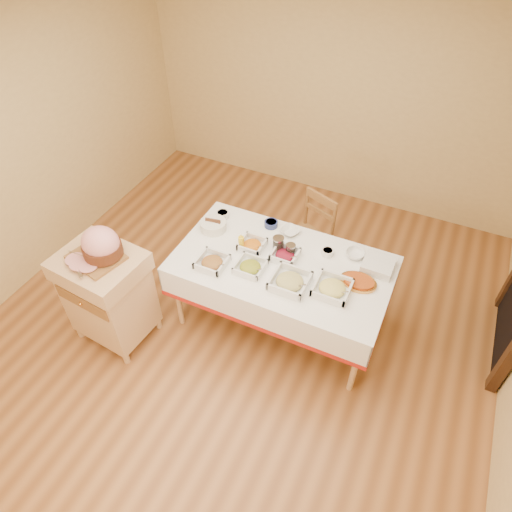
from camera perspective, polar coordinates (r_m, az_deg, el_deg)
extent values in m
plane|color=#9B5F30|center=(4.31, -2.40, -9.41)|extent=(5.00, 5.00, 0.00)
plane|color=white|center=(2.72, -4.16, 25.49)|extent=(5.00, 5.00, 0.00)
plane|color=tan|center=(5.37, 10.10, 19.59)|extent=(4.50, 0.00, 4.50)
plane|color=tan|center=(4.69, -28.72, 11.02)|extent=(0.00, 5.00, 5.00)
cube|color=tan|center=(3.85, 3.29, -1.17)|extent=(1.80, 1.00, 0.04)
cylinder|color=tan|center=(4.16, -9.72, -5.10)|extent=(0.05, 0.05, 0.71)
cylinder|color=tan|center=(4.65, -4.22, 1.93)|extent=(0.05, 0.05, 0.71)
cylinder|color=tan|center=(3.76, 12.35, -13.12)|extent=(0.05, 0.05, 0.71)
cylinder|color=tan|center=(4.30, 15.46, -4.38)|extent=(0.05, 0.05, 0.71)
cube|color=white|center=(3.84, 3.30, -0.91)|extent=(1.82, 1.02, 0.01)
cube|color=tan|center=(4.16, -17.71, -5.23)|extent=(0.67, 0.57, 0.67)
cube|color=tan|center=(3.87, -19.01, -1.18)|extent=(0.71, 0.61, 0.17)
cube|color=brown|center=(3.89, -20.73, -5.64)|extent=(0.55, 0.06, 0.13)
sphere|color=gold|center=(3.89, -20.82, -5.74)|extent=(0.03, 0.03, 0.03)
cylinder|color=tan|center=(4.51, -21.12, -9.13)|extent=(0.06, 0.06, 0.11)
cylinder|color=tan|center=(4.69, -17.68, -5.37)|extent=(0.06, 0.06, 0.11)
cylinder|color=tan|center=(4.23, -15.48, -12.01)|extent=(0.06, 0.06, 0.11)
cylinder|color=tan|center=(4.41, -12.08, -7.84)|extent=(0.06, 0.06, 0.11)
cube|color=brown|center=(4.53, 6.26, 2.05)|extent=(0.52, 0.51, 0.03)
cylinder|color=brown|center=(4.68, 3.05, 0.02)|extent=(0.03, 0.03, 0.43)
cylinder|color=brown|center=(4.87, 5.93, 1.95)|extent=(0.03, 0.03, 0.43)
cylinder|color=brown|center=(4.52, 6.18, -2.22)|extent=(0.03, 0.03, 0.43)
cylinder|color=brown|center=(4.72, 9.02, -0.13)|extent=(0.03, 0.03, 0.43)
cylinder|color=brown|center=(4.58, 6.33, 6.13)|extent=(0.03, 0.03, 0.46)
cylinder|color=brown|center=(4.42, 9.66, 4.06)|extent=(0.03, 0.03, 0.46)
cube|color=brown|center=(4.38, 8.21, 7.08)|extent=(0.35, 0.16, 0.09)
cube|color=brown|center=(3.81, -19.33, -0.16)|extent=(0.40, 0.32, 0.03)
ellipsoid|color=pink|center=(3.71, -18.87, 1.60)|extent=(0.30, 0.27, 0.26)
cylinder|color=#512612|center=(3.75, -18.63, 0.80)|extent=(0.31, 0.31, 0.10)
cube|color=silver|center=(3.75, -21.50, -1.27)|extent=(0.25, 0.11, 0.00)
cylinder|color=silver|center=(3.82, -20.79, -0.03)|extent=(0.29, 0.09, 0.01)
cube|color=silver|center=(3.82, -5.49, -1.06)|extent=(0.24, 0.24, 0.01)
ellipsoid|color=red|center=(3.80, -5.51, -0.81)|extent=(0.18, 0.18, 0.06)
cylinder|color=silver|center=(3.77, -4.99, -1.24)|extent=(0.14, 0.01, 0.11)
cube|color=silver|center=(3.77, -0.73, -1.61)|extent=(0.23, 0.23, 0.01)
ellipsoid|color=gold|center=(3.75, -0.73, -1.37)|extent=(0.18, 0.18, 0.06)
cylinder|color=silver|center=(3.72, -0.18, -1.81)|extent=(0.13, 0.01, 0.09)
cube|color=silver|center=(3.66, 4.22, -3.49)|extent=(0.29, 0.29, 0.02)
ellipsoid|color=tan|center=(3.64, 4.24, -3.19)|extent=(0.22, 0.22, 0.08)
cylinder|color=silver|center=(3.60, 5.02, -3.78)|extent=(0.16, 0.01, 0.12)
cube|color=silver|center=(3.65, 9.46, -4.26)|extent=(0.28, 0.28, 0.01)
ellipsoid|color=#D3CA64|center=(3.63, 9.51, -3.98)|extent=(0.21, 0.21, 0.07)
cylinder|color=silver|center=(3.61, 10.29, -4.56)|extent=(0.14, 0.01, 0.11)
cube|color=silver|center=(3.96, -0.47, 1.16)|extent=(0.21, 0.21, 0.01)
ellipsoid|color=orange|center=(3.95, -0.48, 1.38)|extent=(0.16, 0.16, 0.06)
cylinder|color=silver|center=(3.91, 0.00, 1.06)|extent=(0.14, 0.01, 0.10)
cube|color=silver|center=(3.87, 3.62, -0.13)|extent=(0.21, 0.21, 0.01)
ellipsoid|color=maroon|center=(3.86, 3.64, 0.10)|extent=(0.16, 0.16, 0.06)
cylinder|color=silver|center=(3.83, 4.17, -0.25)|extent=(0.14, 0.01, 0.10)
cylinder|color=silver|center=(4.28, -4.19, 5.20)|extent=(0.12, 0.12, 0.06)
cylinder|color=black|center=(4.27, -4.20, 5.39)|extent=(0.10, 0.10, 0.02)
cylinder|color=navy|center=(4.17, 1.90, 4.05)|extent=(0.12, 0.12, 0.05)
cylinder|color=maroon|center=(4.16, 1.90, 4.22)|extent=(0.10, 0.10, 0.02)
cylinder|color=silver|center=(3.93, 8.93, 0.47)|extent=(0.10, 0.10, 0.05)
cylinder|color=orange|center=(3.92, 8.95, 0.64)|extent=(0.08, 0.08, 0.02)
imported|color=silver|center=(4.11, 4.27, 3.12)|extent=(0.21, 0.21, 0.04)
imported|color=silver|center=(3.96, 12.29, 0.22)|extent=(0.17, 0.17, 0.05)
cylinder|color=silver|center=(3.92, 2.80, 1.50)|extent=(0.09, 0.09, 0.12)
cylinder|color=silver|center=(3.87, 2.83, 2.20)|extent=(0.10, 0.10, 0.01)
cylinder|color=black|center=(3.93, 2.79, 1.33)|extent=(0.08, 0.08, 0.08)
cylinder|color=silver|center=(3.88, 4.33, 0.74)|extent=(0.08, 0.08, 0.10)
cylinder|color=silver|center=(3.84, 4.37, 1.32)|extent=(0.09, 0.09, 0.01)
cylinder|color=black|center=(3.89, 4.32, 0.59)|extent=(0.07, 0.07, 0.07)
cylinder|color=yellow|center=(3.92, -1.86, 1.68)|extent=(0.05, 0.05, 0.13)
cone|color=yellow|center=(3.87, -1.89, 2.54)|extent=(0.03, 0.03, 0.03)
cylinder|color=silver|center=(4.14, -5.36, 3.83)|extent=(0.24, 0.24, 0.09)
cube|color=silver|center=(3.91, 14.95, -1.40)|extent=(0.25, 0.25, 0.01)
cube|color=silver|center=(3.90, 14.99, -1.24)|extent=(0.25, 0.25, 0.01)
cube|color=silver|center=(3.89, 15.03, -1.08)|extent=(0.25, 0.25, 0.01)
cube|color=silver|center=(3.88, 15.07, -0.91)|extent=(0.25, 0.25, 0.01)
cube|color=silver|center=(3.87, 15.11, -0.75)|extent=(0.25, 0.25, 0.01)
ellipsoid|color=gold|center=(3.75, 12.65, -3.20)|extent=(0.30, 0.22, 0.03)
ellipsoid|color=#A44311|center=(3.74, 12.67, -3.09)|extent=(0.26, 0.18, 0.03)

